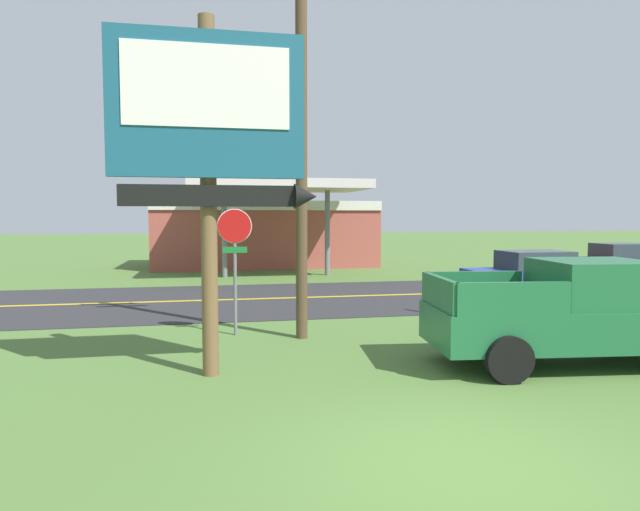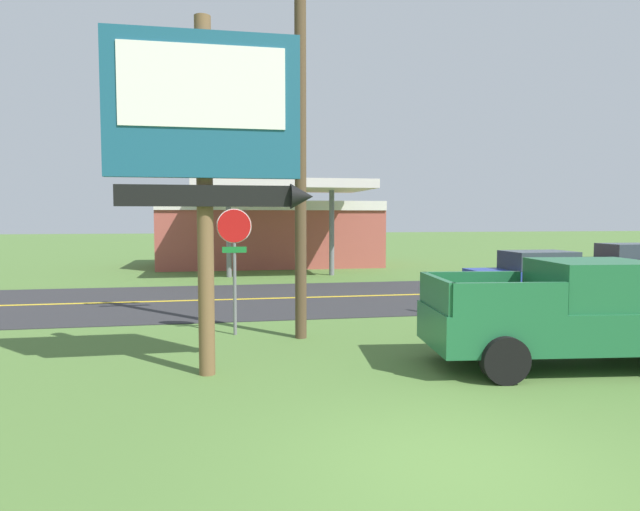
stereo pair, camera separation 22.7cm
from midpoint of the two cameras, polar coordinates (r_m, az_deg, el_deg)
The scene contains 10 objects.
ground_plane at distance 6.79m, azimuth 13.40°, elevation -20.16°, with size 180.00×180.00×0.00m, color #4C7033.
road_asphalt at distance 19.00m, azimuth -3.35°, elevation -4.37°, with size 140.00×8.00×0.02m, color #2B2B2D.
road_centre_line at distance 18.99m, azimuth -3.35°, elevation -4.33°, with size 126.00×0.20×0.01m, color gold.
motel_sign at distance 9.77m, azimuth -11.67°, elevation 11.91°, with size 3.48×0.54×6.14m.
stop_sign at distance 13.09m, azimuth -9.18°, elevation 0.69°, with size 0.80×0.08×2.95m.
utility_pole at distance 12.81m, azimuth -2.44°, elevation 14.02°, with size 1.61×0.26×9.47m.
gas_station at distance 31.58m, azimuth -5.89°, elevation 2.47°, with size 12.00×11.50×4.40m.
pickup_green_parked_on_lawn at distance 11.40m, azimuth 23.94°, elevation -5.46°, with size 5.38×2.67×1.96m.
car_black_near_lane at distance 26.93m, azimuth 28.36°, elevation -0.62°, with size 4.20×2.00×1.64m.
car_blue_mid_lane at distance 19.68m, azimuth 20.42°, elevation -1.91°, with size 4.20×2.00×1.64m.
Camera 1 is at (-2.76, -5.59, 2.76)m, focal length 31.38 mm.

